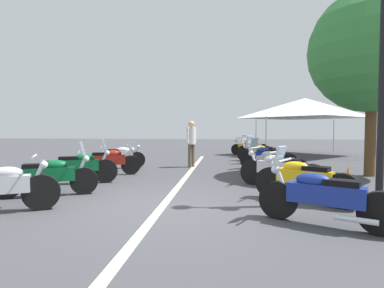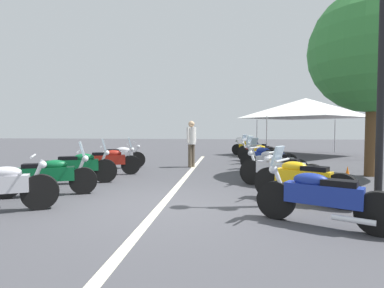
{
  "view_description": "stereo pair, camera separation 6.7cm",
  "coord_description": "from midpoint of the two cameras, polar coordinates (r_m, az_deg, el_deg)",
  "views": [
    {
      "loc": [
        -5.65,
        -1.17,
        1.47
      ],
      "look_at": [
        5.45,
        0.0,
        0.93
      ],
      "focal_mm": 28.8,
      "sensor_mm": 36.0,
      "label": 1
    },
    {
      "loc": [
        -5.65,
        -1.23,
        1.47
      ],
      "look_at": [
        5.45,
        0.0,
        0.93
      ],
      "focal_mm": 28.8,
      "sensor_mm": 36.0,
      "label": 2
    }
  ],
  "objects": [
    {
      "name": "motorcycle_right_row_1",
      "position": [
        6.52,
        20.0,
        -6.28
      ],
      "size": [
        1.24,
        1.82,
        1.01
      ],
      "rotation": [
        0.0,
        0.0,
        1.0
      ],
      "color": "black",
      "rests_on": "ground_plane"
    },
    {
      "name": "event_tent",
      "position": [
        18.43,
        20.36,
        6.26
      ],
      "size": [
        5.37,
        5.37,
        3.2
      ],
      "color": "white",
      "rests_on": "ground_plane"
    },
    {
      "name": "motorcycle_left_row_2",
      "position": [
        8.82,
        -20.09,
        -3.92
      ],
      "size": [
        0.98,
        1.99,
        1.21
      ],
      "rotation": [
        0.0,
        0.0,
        -1.19
      ],
      "color": "black",
      "rests_on": "ground_plane"
    },
    {
      "name": "street_lamp_twin_globe",
      "position": [
        7.33,
        32.15,
        18.97
      ],
      "size": [
        0.32,
        1.22,
        5.28
      ],
      "color": "black",
      "rests_on": "ground_plane"
    },
    {
      "name": "motorcycle_right_row_2",
      "position": [
        8.0,
        16.08,
        -4.57
      ],
      "size": [
        1.29,
        1.94,
        1.01
      ],
      "rotation": [
        0.0,
        0.0,
        1.01
      ],
      "color": "black",
      "rests_on": "ground_plane"
    },
    {
      "name": "motorcycle_left_row_3",
      "position": [
        10.19,
        -15.04,
        -3.01
      ],
      "size": [
        0.94,
        2.0,
        1.2
      ],
      "rotation": [
        0.0,
        0.0,
        -1.22
      ],
      "color": "black",
      "rests_on": "ground_plane"
    },
    {
      "name": "roadside_tree_0",
      "position": [
        11.35,
        30.66,
        14.7
      ],
      "size": [
        3.83,
        3.83,
        5.82
      ],
      "color": "brown",
      "rests_on": "ground_plane"
    },
    {
      "name": "lane_centre_stripe",
      "position": [
        8.89,
        -1.51,
        -6.73
      ],
      "size": [
        15.56,
        0.16,
        0.01
      ],
      "primitive_type": "cube",
      "color": "beige",
      "rests_on": "ground_plane"
    },
    {
      "name": "motorcycle_left_row_4",
      "position": [
        11.82,
        -13.29,
        -2.27
      ],
      "size": [
        1.03,
        1.9,
        0.99
      ],
      "rotation": [
        0.0,
        0.0,
        -1.14
      ],
      "color": "black",
      "rests_on": "ground_plane"
    },
    {
      "name": "motorcycle_right_row_3",
      "position": [
        9.58,
        15.01,
        -3.36
      ],
      "size": [
        1.4,
        1.75,
        1.2
      ],
      "rotation": [
        0.0,
        0.0,
        0.91
      ],
      "color": "black",
      "rests_on": "ground_plane"
    },
    {
      "name": "traffic_cone_0",
      "position": [
        8.03,
        27.04,
        -5.97
      ],
      "size": [
        0.36,
        0.36,
        0.61
      ],
      "color": "orange",
      "rests_on": "ground_plane"
    },
    {
      "name": "motorcycle_right_row_8",
      "position": [
        17.44,
        10.65,
        -0.63
      ],
      "size": [
        1.2,
        1.95,
        0.99
      ],
      "rotation": [
        0.0,
        0.0,
        1.06
      ],
      "color": "black",
      "rests_on": "ground_plane"
    },
    {
      "name": "bystander_1",
      "position": [
        11.88,
        0.05,
        0.76
      ],
      "size": [
        0.46,
        0.33,
        1.79
      ],
      "rotation": [
        0.0,
        0.0,
        4.12
      ],
      "color": "brown",
      "rests_on": "ground_plane"
    },
    {
      "name": "motorcycle_right_row_6",
      "position": [
        14.14,
        12.3,
        -1.43
      ],
      "size": [
        1.35,
        1.84,
        0.99
      ],
      "rotation": [
        0.0,
        0.0,
        0.96
      ],
      "color": "black",
      "rests_on": "ground_plane"
    },
    {
      "name": "motorcycle_right_row_7",
      "position": [
        15.86,
        11.88,
        -0.95
      ],
      "size": [
        1.25,
        1.82,
        1.2
      ],
      "rotation": [
        0.0,
        0.0,
        0.99
      ],
      "color": "black",
      "rests_on": "ground_plane"
    },
    {
      "name": "motorcycle_left_row_1",
      "position": [
        7.46,
        -24.95,
        -5.29
      ],
      "size": [
        1.06,
        2.02,
        1.19
      ],
      "rotation": [
        0.0,
        0.0,
        -1.15
      ],
      "color": "black",
      "rests_on": "ground_plane"
    },
    {
      "name": "motorcycle_right_row_0",
      "position": [
        5.1,
        23.08,
        -8.86
      ],
      "size": [
        1.13,
        1.88,
        1.2
      ],
      "rotation": [
        0.0,
        0.0,
        1.08
      ],
      "color": "black",
      "rests_on": "ground_plane"
    },
    {
      "name": "ground_plane",
      "position": [
        5.96,
        -5.59,
        -11.52
      ],
      "size": [
        80.0,
        80.0,
        0.0
      ],
      "primitive_type": "plane",
      "color": "#424247"
    },
    {
      "name": "motorcycle_right_row_4",
      "position": [
        11.25,
        13.9,
        -2.42
      ],
      "size": [
        1.14,
        1.92,
        1.21
      ],
      "rotation": [
        0.0,
        0.0,
        1.08
      ],
      "color": "black",
      "rests_on": "ground_plane"
    },
    {
      "name": "motorcycle_right_row_5",
      "position": [
        12.84,
        13.2,
        -1.79
      ],
      "size": [
        1.38,
        1.73,
        1.21
      ],
      "rotation": [
        0.0,
        0.0,
        0.91
      ],
      "color": "black",
      "rests_on": "ground_plane"
    }
  ]
}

